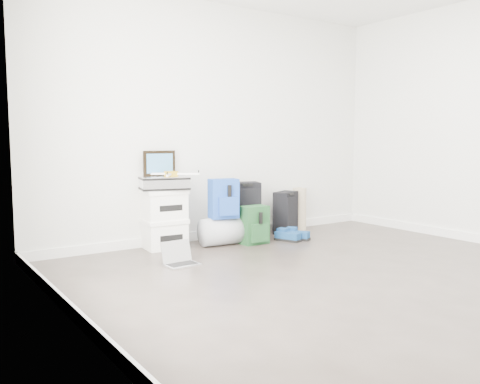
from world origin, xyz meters
TOP-DOWN VIEW (x-y plane):
  - ground at (0.00, 0.00)m, footprint 5.00×5.00m
  - room_envelope at (0.00, 0.02)m, footprint 4.52×5.02m
  - boxes_stack at (-0.80, 2.32)m, footprint 0.47×0.39m
  - briefcase at (-0.80, 2.32)m, footprint 0.56×0.46m
  - painting at (-0.80, 2.42)m, footprint 0.36×0.04m
  - drone at (-0.72, 2.30)m, footprint 0.51×0.51m
  - duffel_bag at (-0.19, 2.11)m, footprint 0.52×0.36m
  - blue_backpack at (-0.19, 2.08)m, footprint 0.34×0.28m
  - large_suitcase at (0.20, 2.32)m, footprint 0.48×0.39m
  - green_backpack at (0.13, 1.95)m, footprint 0.30×0.22m
  - carry_on at (0.81, 2.24)m, footprint 0.38×0.33m
  - shoes at (0.60, 1.87)m, footprint 0.37×0.32m
  - rolled_rug at (1.12, 2.34)m, footprint 0.18×0.18m
  - laptop at (-1.00, 1.59)m, footprint 0.32×0.23m

SIDE VIEW (x-z plane):
  - ground at x=0.00m, z-range 0.00..0.00m
  - shoes at x=0.60m, z-range 0.00..0.10m
  - laptop at x=-1.00m, z-range -0.06..0.16m
  - duffel_bag at x=-0.19m, z-range 0.00..0.30m
  - green_backpack at x=0.13m, z-range -0.01..0.42m
  - carry_on at x=0.81m, z-range 0.00..0.52m
  - rolled_rug at x=1.12m, z-range 0.00..0.54m
  - boxes_stack at x=-0.80m, z-range 0.00..0.63m
  - large_suitcase at x=0.20m, z-range 0.00..0.66m
  - blue_backpack at x=-0.19m, z-range 0.30..0.72m
  - briefcase at x=-0.80m, z-range 0.63..0.77m
  - drone at x=-0.72m, z-range 0.77..0.82m
  - painting at x=-0.80m, z-range 0.77..1.04m
  - room_envelope at x=0.00m, z-range 0.37..3.08m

